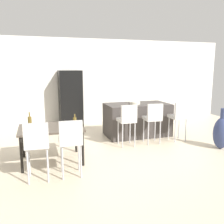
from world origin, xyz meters
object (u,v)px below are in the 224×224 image
bar_chair_right (179,115)px  fruit_bowl (135,103)px  wine_glass_left (45,126)px  wine_glass_right (29,121)px  dining_table (51,130)px  kitchen_island (137,120)px  bar_chair_left (127,119)px  refrigerator (70,99)px  wine_glass_far (34,127)px  wine_bottle_middle (75,123)px  wine_bottle_near (30,122)px  potted_plant (148,110)px  dining_chair_far (71,139)px  floor_vase (221,133)px  dining_chair_near (37,142)px  bar_chair_middle (153,117)px

bar_chair_right → fruit_bowl: bearing=139.2°
wine_glass_left → wine_glass_right: 0.63m
dining_table → fruit_bowl: (2.39, 1.24, 0.28)m
kitchen_island → dining_table: (-2.49, -1.30, 0.21)m
bar_chair_left → refrigerator: bearing=112.2°
wine_glass_far → wine_bottle_middle: bearing=8.7°
wine_glass_right → dining_table: bearing=-18.8°
kitchen_island → bar_chair_right: 1.21m
wine_bottle_near → wine_glass_left: 0.52m
potted_plant → wine_glass_right: bearing=-145.2°
dining_chair_far → wine_glass_left: bearing=133.3°
wine_bottle_near → fruit_bowl: bearing=23.5°
kitchen_island → fruit_bowl: fruit_bowl is taller
kitchen_island → wine_glass_right: bearing=-158.2°
wine_glass_far → potted_plant: bearing=40.2°
wine_bottle_middle → dining_table: bearing=147.8°
wine_bottle_near → dining_table: bearing=-3.6°
kitchen_island → dining_chair_far: bearing=-135.8°
refrigerator → wine_bottle_near: bearing=-112.7°
wine_glass_far → fruit_bowl: fruit_bowl is taller
dining_table → refrigerator: (0.83, 2.96, 0.25)m
kitchen_island → floor_vase: 2.25m
dining_chair_near → floor_vase: size_ratio=1.07×
bar_chair_left → wine_bottle_near: bearing=-169.5°
wine_glass_right → wine_glass_far: 0.55m
wine_glass_far → potted_plant: (3.97, 3.35, -0.47)m
dining_table → wine_glass_left: size_ratio=7.29×
dining_table → wine_bottle_middle: 0.56m
bar_chair_left → potted_plant: bar_chair_left is taller
bar_chair_middle → wine_bottle_near: (-2.95, -0.42, 0.17)m
bar_chair_left → bar_chair_middle: 0.70m
bar_chair_left → bar_chair_right: size_ratio=1.00×
wine_bottle_near → wine_glass_right: size_ratio=1.87×
kitchen_island → bar_chair_middle: bearing=-85.8°
kitchen_island → wine_bottle_near: 3.19m
wine_glass_left → fruit_bowl: bearing=33.4°
wine_bottle_near → bar_chair_right: bearing=6.4°
dining_chair_far → floor_vase: 3.71m
refrigerator → fruit_bowl: (1.56, -1.72, 0.04)m
bar_chair_right → wine_bottle_middle: (-2.86, -0.73, 0.16)m
bar_chair_left → floor_vase: size_ratio=1.07×
wine_glass_far → bar_chair_right: bearing=13.1°
floor_vase → kitchen_island: bearing=130.7°
dining_table → fruit_bowl: size_ratio=4.41×
dining_chair_far → refrigerator: size_ratio=0.57×
dining_chair_near → potted_plant: 5.46m
fruit_bowl → dining_table: bearing=-152.5°
wine_bottle_middle → wine_glass_right: wine_bottle_middle is taller
bar_chair_left → wine_glass_right: bearing=-172.3°
kitchen_island → potted_plant: kitchen_island is taller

